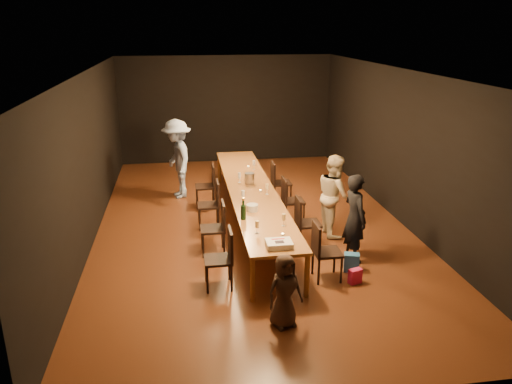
{
  "coord_description": "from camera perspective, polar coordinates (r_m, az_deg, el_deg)",
  "views": [
    {
      "loc": [
        -1.31,
        -9.18,
        3.82
      ],
      "look_at": [
        -0.05,
        -0.94,
        1.0
      ],
      "focal_mm": 35.0,
      "sensor_mm": 36.0,
      "label": 1
    }
  ],
  "objects": [
    {
      "name": "woman_tan",
      "position": [
        9.46,
        8.94,
        -0.35
      ],
      "size": [
        0.61,
        0.77,
        1.55
      ],
      "primitive_type": "imported",
      "rotation": [
        0.0,
        0.0,
        1.6
      ],
      "color": "beige",
      "rests_on": "ground"
    },
    {
      "name": "tealight_near",
      "position": [
        7.65,
        3.06,
        -4.88
      ],
      "size": [
        0.05,
        0.05,
        0.03
      ],
      "primitive_type": "cylinder",
      "color": "#B2B7B2",
      "rests_on": "table"
    },
    {
      "name": "wineglass_5",
      "position": [
        11.04,
        -0.23,
        3.09
      ],
      "size": [
        0.06,
        0.06,
        0.21
      ],
      "primitive_type": null,
      "color": "silver",
      "rests_on": "table"
    },
    {
      "name": "chair_right_1",
      "position": [
        8.93,
        5.99,
        -3.5
      ],
      "size": [
        0.42,
        0.42,
        0.93
      ],
      "primitive_type": null,
      "rotation": [
        0.0,
        0.0,
        -1.57
      ],
      "color": "black",
      "rests_on": "ground"
    },
    {
      "name": "chair_left_0",
      "position": [
        7.58,
        -4.35,
        -7.64
      ],
      "size": [
        0.42,
        0.42,
        0.93
      ],
      "primitive_type": null,
      "rotation": [
        0.0,
        0.0,
        1.57
      ],
      "color": "black",
      "rests_on": "ground"
    },
    {
      "name": "tealight_mid",
      "position": [
        9.61,
        0.5,
        0.15
      ],
      "size": [
        0.05,
        0.05,
        0.03
      ],
      "primitive_type": "cylinder",
      "color": "#B2B7B2",
      "rests_on": "table"
    },
    {
      "name": "tealight_far",
      "position": [
        11.23,
        -0.89,
        2.9
      ],
      "size": [
        0.05,
        0.05,
        0.03
      ],
      "primitive_type": "cylinder",
      "color": "#B2B7B2",
      "rests_on": "table"
    },
    {
      "name": "gift_bag_red",
      "position": [
        7.96,
        11.26,
        -9.42
      ],
      "size": [
        0.22,
        0.17,
        0.24
      ],
      "primitive_type": "cube",
      "rotation": [
        0.0,
        0.0,
        0.31
      ],
      "color": "#D82064",
      "rests_on": "ground"
    },
    {
      "name": "wineglass_0",
      "position": [
        7.68,
        0.13,
        -4.03
      ],
      "size": [
        0.06,
        0.06,
        0.21
      ],
      "primitive_type": null,
      "color": "beige",
      "rests_on": "table"
    },
    {
      "name": "woman_birthday",
      "position": [
        8.44,
        11.22,
        -2.95
      ],
      "size": [
        0.46,
        0.61,
        1.52
      ],
      "primitive_type": "imported",
      "rotation": [
        0.0,
        0.0,
        1.76
      ],
      "color": "black",
      "rests_on": "ground"
    },
    {
      "name": "chair_left_1",
      "position": [
        8.67,
        -4.98,
        -4.15
      ],
      "size": [
        0.42,
        0.42,
        0.93
      ],
      "primitive_type": null,
      "rotation": [
        0.0,
        0.0,
        1.57
      ],
      "color": "black",
      "rests_on": "ground"
    },
    {
      "name": "wineglass_4",
      "position": [
        10.13,
        -1.9,
        1.65
      ],
      "size": [
        0.06,
        0.06,
        0.21
      ],
      "primitive_type": null,
      "color": "silver",
      "rests_on": "table"
    },
    {
      "name": "wineglass_3",
      "position": [
        9.42,
        1.27,
        0.33
      ],
      "size": [
        0.06,
        0.06,
        0.21
      ],
      "primitive_type": null,
      "color": "beige",
      "rests_on": "table"
    },
    {
      "name": "ice_bucket",
      "position": [
        10.05,
        -0.75,
        1.57
      ],
      "size": [
        0.25,
        0.25,
        0.22
      ],
      "primitive_type": "cylinder",
      "rotation": [
        0.0,
        0.0,
        -0.25
      ],
      "color": "#A3A3A7",
      "rests_on": "table"
    },
    {
      "name": "chair_right_2",
      "position": [
        10.01,
        4.28,
        -0.94
      ],
      "size": [
        0.42,
        0.42,
        0.93
      ],
      "primitive_type": null,
      "rotation": [
        0.0,
        0.0,
        -1.57
      ],
      "color": "black",
      "rests_on": "ground"
    },
    {
      "name": "table",
      "position": [
        9.79,
        -0.54,
        0.11
      ],
      "size": [
        0.9,
        6.0,
        0.75
      ],
      "color": "brown",
      "rests_on": "ground"
    },
    {
      "name": "chair_right_0",
      "position": [
        7.87,
        8.17,
        -6.75
      ],
      "size": [
        0.42,
        0.42,
        0.93
      ],
      "primitive_type": null,
      "rotation": [
        0.0,
        0.0,
        -1.57
      ],
      "color": "black",
      "rests_on": "ground"
    },
    {
      "name": "birthday_cake",
      "position": [
        7.27,
        2.65,
        -5.94
      ],
      "size": [
        0.38,
        0.3,
        0.09
      ],
      "rotation": [
        0.0,
        0.0,
        -0.01
      ],
      "color": "white",
      "rests_on": "table"
    },
    {
      "name": "wineglass_1",
      "position": [
        7.97,
        3.18,
        -3.21
      ],
      "size": [
        0.06,
        0.06,
        0.21
      ],
      "primitive_type": null,
      "color": "beige",
      "rests_on": "table"
    },
    {
      "name": "chair_right_3",
      "position": [
        11.13,
        2.92,
        1.11
      ],
      "size": [
        0.42,
        0.42,
        0.93
      ],
      "primitive_type": null,
      "rotation": [
        0.0,
        0.0,
        -1.57
      ],
      "color": "black",
      "rests_on": "ground"
    },
    {
      "name": "wineglass_2",
      "position": [
        9.06,
        -1.5,
        -0.44
      ],
      "size": [
        0.06,
        0.06,
        0.21
      ],
      "primitive_type": null,
      "color": "silver",
      "rests_on": "table"
    },
    {
      "name": "man_blue",
      "position": [
        11.5,
        -8.97,
        3.76
      ],
      "size": [
        0.91,
        1.29,
        1.81
      ],
      "primitive_type": "imported",
      "rotation": [
        0.0,
        0.0,
        -1.35
      ],
      "color": "#90ABDE",
      "rests_on": "ground"
    },
    {
      "name": "chair_left_3",
      "position": [
        10.92,
        -5.85,
        0.7
      ],
      "size": [
        0.42,
        0.42,
        0.93
      ],
      "primitive_type": null,
      "rotation": [
        0.0,
        0.0,
        1.57
      ],
      "color": "black",
      "rests_on": "ground"
    },
    {
      "name": "plate_stack",
      "position": [
        8.61,
        -0.43,
        -1.8
      ],
      "size": [
        0.25,
        0.25,
        0.12
      ],
      "primitive_type": "cylinder",
      "rotation": [
        0.0,
        0.0,
        -0.28
      ],
      "color": "silver",
      "rests_on": "table"
    },
    {
      "name": "child",
      "position": [
        6.65,
        3.29,
        -11.22
      ],
      "size": [
        0.57,
        0.45,
        1.02
      ],
      "primitive_type": "imported",
      "rotation": [
        0.0,
        0.0,
        0.3
      ],
      "color": "#3E2C22",
      "rests_on": "ground"
    },
    {
      "name": "ground",
      "position": [
        10.03,
        -0.53,
        -3.7
      ],
      "size": [
        10.0,
        10.0,
        0.0
      ],
      "primitive_type": "plane",
      "color": "#401D10",
      "rests_on": "ground"
    },
    {
      "name": "gift_bag_blue",
      "position": [
        8.31,
        10.85,
        -7.9
      ],
      "size": [
        0.28,
        0.22,
        0.3
      ],
      "primitive_type": "cube",
      "rotation": [
        0.0,
        0.0,
        -0.29
      ],
      "color": "#2968B2",
      "rests_on": "ground"
    },
    {
      "name": "room_shell",
      "position": [
        9.44,
        -0.57,
        8.04
      ],
      "size": [
        6.04,
        10.04,
        3.02
      ],
      "color": "black",
      "rests_on": "ground"
    },
    {
      "name": "champagne_bottle",
      "position": [
        8.2,
        -1.46,
        -1.91
      ],
      "size": [
        0.1,
        0.1,
        0.38
      ],
      "primitive_type": null,
      "rotation": [
        0.0,
        0.0,
        -0.14
      ],
      "color": "black",
      "rests_on": "table"
    },
    {
      "name": "chair_left_2",
      "position": [
        9.79,
        -5.47,
        -1.45
      ],
      "size": [
        0.42,
        0.42,
        0.93
      ],
      "primitive_type": null,
      "rotation": [
        0.0,
        0.0,
        1.57
      ],
      "color": "black",
      "rests_on": "ground"
    }
  ]
}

